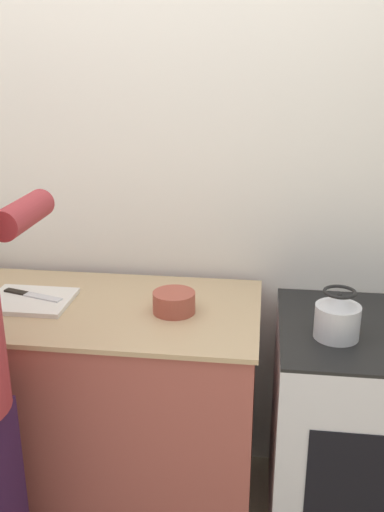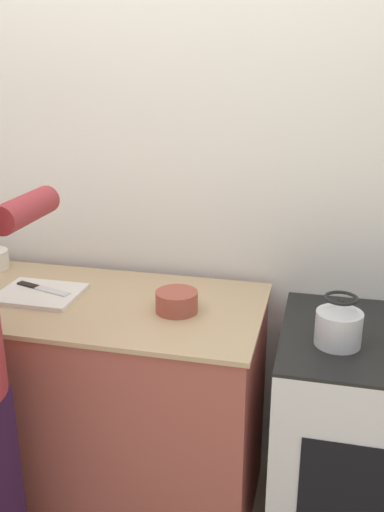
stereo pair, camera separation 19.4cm
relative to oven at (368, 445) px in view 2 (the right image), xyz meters
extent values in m
cube|color=white|center=(-0.84, 0.40, 0.85)|extent=(8.00, 0.05, 2.60)
cube|color=#9E4C42|center=(-1.23, -0.01, 0.01)|extent=(1.60, 0.65, 0.91)
cube|color=tan|center=(-1.23, -0.01, 0.47)|extent=(1.63, 0.68, 0.02)
cube|color=silver|center=(0.00, 0.00, -0.01)|extent=(0.69, 0.67, 0.89)
cube|color=black|center=(0.00, 0.00, 0.44)|extent=(0.69, 0.67, 0.01)
cube|color=black|center=(0.00, -0.33, 0.04)|extent=(0.48, 0.01, 0.39)
cylinder|color=maroon|center=(-1.17, -0.28, 0.91)|extent=(0.09, 0.30, 0.09)
cube|color=silver|center=(-1.29, -0.01, 0.49)|extent=(0.32, 0.26, 0.02)
cube|color=silver|center=(-1.25, 0.00, 0.50)|extent=(0.16, 0.08, 0.01)
cube|color=black|center=(-1.37, 0.03, 0.50)|extent=(0.10, 0.06, 0.01)
cylinder|color=silver|center=(-0.15, -0.09, 0.51)|extent=(0.16, 0.16, 0.12)
cone|color=silver|center=(-0.15, -0.09, 0.58)|extent=(0.13, 0.13, 0.03)
sphere|color=black|center=(-0.15, -0.09, 0.61)|extent=(0.02, 0.02, 0.02)
torus|color=black|center=(-0.15, -0.09, 0.62)|extent=(0.11, 0.11, 0.01)
cylinder|color=#9E4738|center=(-0.73, -0.03, 0.52)|extent=(0.16, 0.16, 0.08)
camera|label=1|loc=(-0.42, -1.92, 1.37)|focal=40.00mm
camera|label=2|loc=(-0.23, -1.89, 1.37)|focal=40.00mm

